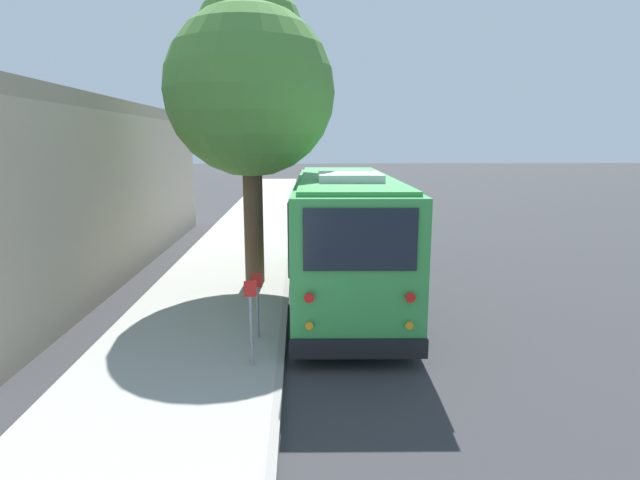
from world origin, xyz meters
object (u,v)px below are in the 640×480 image
shuttle_bus (345,230)px  parked_sedan_blue (317,215)px  parked_sedan_maroon (308,177)px  sign_post_near (251,323)px  parked_sedan_navy (310,183)px  street_tree (250,81)px  sign_post_far (257,305)px  parked_sedan_tan (310,190)px  parked_sedan_white (309,198)px

shuttle_bus → parked_sedan_blue: size_ratio=2.03×
parked_sedan_maroon → sign_post_near: sign_post_near is taller
parked_sedan_navy → street_tree: 29.39m
shuttle_bus → sign_post_far: bearing=148.0°
parked_sedan_blue → street_tree: street_tree is taller
parked_sedan_blue → parked_sedan_navy: 18.91m
parked_sedan_tan → street_tree: 23.42m
shuttle_bus → parked_sedan_white: 18.50m
parked_sedan_white → parked_sedan_maroon: 18.44m
shuttle_bus → sign_post_far: shuttle_bus is taller
street_tree → parked_sedan_blue: bearing=-12.1°
street_tree → sign_post_far: street_tree is taller
parked_sedan_maroon → shuttle_bus: bearing=177.2°
parked_sedan_navy → parked_sedan_tan: bearing=176.9°
parked_sedan_tan → sign_post_far: bearing=172.9°
parked_sedan_blue → shuttle_bus: bearing=-179.8°
parked_sedan_maroon → sign_post_far: bearing=174.2°
parked_sedan_white → shuttle_bus: bearing=177.3°
street_tree → sign_post_far: size_ratio=6.11×
parked_sedan_tan → parked_sedan_maroon: bearing=-3.7°
parked_sedan_white → parked_sedan_navy: bearing=-6.0°
parked_sedan_tan → sign_post_far: (-27.09, 1.69, 0.25)m
parked_sedan_tan → shuttle_bus: bearing=177.3°
shuttle_bus → sign_post_far: 3.83m
parked_sedan_white → sign_post_near: (-22.86, 1.46, 0.35)m
parked_sedan_maroon → sign_post_far: 40.01m
parked_sedan_blue → parked_sedan_navy: bearing=-1.7°
parked_sedan_tan → sign_post_far: size_ratio=3.43×
parked_sedan_maroon → parked_sedan_navy: bearing=176.8°
sign_post_near → street_tree: bearing=4.3°
parked_sedan_tan → parked_sedan_maroon: size_ratio=1.03×
parked_sedan_maroon → street_tree: size_ratio=0.55×
parked_sedan_tan → parked_sedan_maroon: 12.88m
parked_sedan_white → sign_post_far: (-21.53, 1.46, 0.24)m
parked_sedan_navy → parked_sedan_maroon: 6.77m
sign_post_far → parked_sedan_white: bearing=-3.9°
parked_sedan_navy → sign_post_near: (-34.53, 1.74, 0.35)m
shuttle_bus → sign_post_near: bearing=156.8°
parked_sedan_blue → parked_sedan_tan: bearing=-1.5°
parked_sedan_white → parked_sedan_navy: size_ratio=1.04×
parked_sedan_white → sign_post_far: sign_post_far is taller
sign_post_near → sign_post_far: bearing=0.0°
parked_sedan_blue → parked_sedan_tan: size_ratio=0.97×
parked_sedan_tan → parked_sedan_maroon: (12.88, -0.03, -0.00)m
shuttle_bus → parked_sedan_tan: 24.05m
parked_sedan_navy → sign_post_far: sign_post_far is taller
shuttle_bus → street_tree: bearing=65.0°
shuttle_bus → parked_sedan_navy: size_ratio=2.12×
shuttle_bus → parked_sedan_white: shuttle_bus is taller
parked_sedan_navy → sign_post_far: bearing=174.4°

